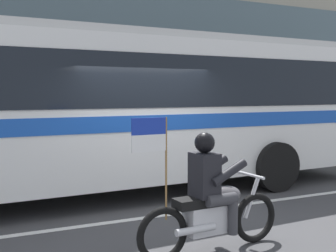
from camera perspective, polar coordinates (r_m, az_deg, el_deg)
The scene contains 5 objects.
ground_plane at distance 7.73m, azimuth -3.10°, elevation -10.97°, with size 60.00×60.00×0.00m, color #3D3D3F.
sidewalk_curb at distance 12.49m, azimuth -11.88°, elevation -4.74°, with size 28.00×3.80×0.15m, color gray.
lane_center_stripe at distance 7.19m, azimuth -1.28°, elevation -12.11°, with size 26.60×0.14×0.01m, color silver.
transit_bus at distance 8.51m, azimuth -7.24°, elevation 3.28°, with size 11.49×3.03×3.22m.
motorcycle_with_rider at distance 5.51m, azimuth 5.79°, elevation -10.19°, with size 2.19×0.64×1.78m.
Camera 1 is at (-2.76, -6.91, 2.06)m, focal length 44.82 mm.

